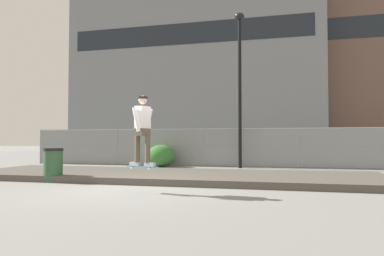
# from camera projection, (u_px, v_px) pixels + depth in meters

# --- Properties ---
(ground_plane) EXTENTS (120.00, 120.00, 0.00)m
(ground_plane) POSITION_uv_depth(u_px,v_px,m) (133.00, 190.00, 9.12)
(ground_plane) COLOR slate
(gravel_berm) EXTENTS (13.73, 3.96, 0.20)m
(gravel_berm) POSITION_uv_depth(u_px,v_px,m) (167.00, 176.00, 11.82)
(gravel_berm) COLOR #4C473F
(gravel_berm) RESTS_ON ground_plane
(skateboard) EXTENTS (0.82, 0.40, 0.07)m
(skateboard) POSITION_uv_depth(u_px,v_px,m) (142.00, 167.00, 8.62)
(skateboard) COLOR #2D608C
(skater) EXTENTS (0.72, 0.62, 1.71)m
(skater) POSITION_uv_depth(u_px,v_px,m) (143.00, 126.00, 8.65)
(skater) COLOR #B2ADA8
(skater) RESTS_ON skateboard
(chain_fence) EXTENTS (18.31, 0.06, 1.85)m
(chain_fence) POSITION_uv_depth(u_px,v_px,m) (203.00, 147.00, 17.33)
(chain_fence) COLOR gray
(chain_fence) RESTS_ON ground_plane
(street_lamp) EXTENTS (0.44, 0.44, 7.19)m
(street_lamp) POSITION_uv_depth(u_px,v_px,m) (240.00, 72.00, 16.45)
(street_lamp) COLOR black
(street_lamp) RESTS_ON ground_plane
(parked_car_near) EXTENTS (4.52, 2.18, 1.66)m
(parked_car_near) POSITION_uv_depth(u_px,v_px,m) (178.00, 147.00, 21.58)
(parked_car_near) COLOR maroon
(parked_car_near) RESTS_ON ground_plane
(parked_car_mid) EXTENTS (4.52, 2.19, 1.66)m
(parked_car_mid) POSITION_uv_depth(u_px,v_px,m) (289.00, 148.00, 19.70)
(parked_car_mid) COLOR black
(parked_car_mid) RESTS_ON ground_plane
(library_building) EXTENTS (31.00, 15.39, 22.16)m
(library_building) POSITION_uv_depth(u_px,v_px,m) (201.00, 69.00, 49.01)
(library_building) COLOR slate
(library_building) RESTS_ON ground_plane
(shrub_left) EXTENTS (1.36, 1.11, 1.05)m
(shrub_left) POSITION_uv_depth(u_px,v_px,m) (161.00, 156.00, 17.09)
(shrub_left) COLOR #336B2D
(shrub_left) RESTS_ON ground_plane
(trash_bin) EXTENTS (0.59, 0.59, 1.03)m
(trash_bin) POSITION_uv_depth(u_px,v_px,m) (53.00, 165.00, 10.92)
(trash_bin) COLOR #2D5133
(trash_bin) RESTS_ON ground_plane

